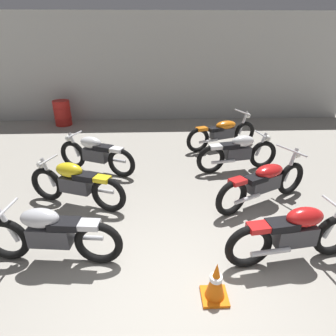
# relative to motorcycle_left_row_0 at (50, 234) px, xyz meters

# --- Properties ---
(ground_plane) EXTENTS (60.00, 60.00, 0.00)m
(ground_plane) POSITION_rel_motorcycle_left_row_0_xyz_m (1.68, -0.87, -0.46)
(ground_plane) COLOR gray
(back_wall) EXTENTS (13.31, 0.24, 3.60)m
(back_wall) POSITION_rel_motorcycle_left_row_0_xyz_m (1.68, 7.47, 1.34)
(back_wall) COLOR #B2B2AD
(back_wall) RESTS_ON ground
(motorcycle_left_row_0) EXTENTS (1.97, 0.48, 0.88)m
(motorcycle_left_row_0) POSITION_rel_motorcycle_left_row_0_xyz_m (0.00, 0.00, 0.00)
(motorcycle_left_row_0) COLOR black
(motorcycle_left_row_0) RESTS_ON ground
(motorcycle_left_row_1) EXTENTS (1.89, 0.80, 0.88)m
(motorcycle_left_row_1) POSITION_rel_motorcycle_left_row_0_xyz_m (-0.01, 1.46, 0.00)
(motorcycle_left_row_1) COLOR black
(motorcycle_left_row_1) RESTS_ON ground
(motorcycle_left_row_2) EXTENTS (1.85, 0.90, 0.88)m
(motorcycle_left_row_2) POSITION_rel_motorcycle_left_row_0_xyz_m (0.08, 2.87, 0.00)
(motorcycle_left_row_2) COLOR black
(motorcycle_left_row_2) RESTS_ON ground
(motorcycle_right_row_0) EXTENTS (1.97, 0.58, 0.88)m
(motorcycle_right_row_0) POSITION_rel_motorcycle_left_row_0_xyz_m (3.33, -0.13, 0.00)
(motorcycle_right_row_0) COLOR black
(motorcycle_right_row_0) RESTS_ON ground
(motorcycle_right_row_1) EXTENTS (1.98, 1.13, 0.97)m
(motorcycle_right_row_1) POSITION_rel_motorcycle_left_row_0_xyz_m (3.43, 1.38, -0.01)
(motorcycle_right_row_1) COLOR black
(motorcycle_right_row_1) RESTS_ON ground
(motorcycle_right_row_2) EXTENTS (1.96, 0.62, 0.88)m
(motorcycle_right_row_2) POSITION_rel_motorcycle_left_row_0_xyz_m (3.33, 2.83, 0.00)
(motorcycle_right_row_2) COLOR black
(motorcycle_right_row_2) RESTS_ON ground
(motorcycle_right_row_3) EXTENTS (2.07, 0.98, 0.97)m
(motorcycle_right_row_3) POSITION_rel_motorcycle_left_row_0_xyz_m (3.29, 4.29, -0.01)
(motorcycle_right_row_3) COLOR black
(motorcycle_right_row_3) RESTS_ON ground
(oil_drum) EXTENTS (0.59, 0.59, 0.85)m
(oil_drum) POSITION_rel_motorcycle_left_row_0_xyz_m (-1.77, 6.75, -0.03)
(oil_drum) COLOR red
(oil_drum) RESTS_ON ground
(traffic_cone) EXTENTS (0.32, 0.32, 0.54)m
(traffic_cone) POSITION_rel_motorcycle_left_row_0_xyz_m (2.14, -0.73, -0.20)
(traffic_cone) COLOR orange
(traffic_cone) RESTS_ON ground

